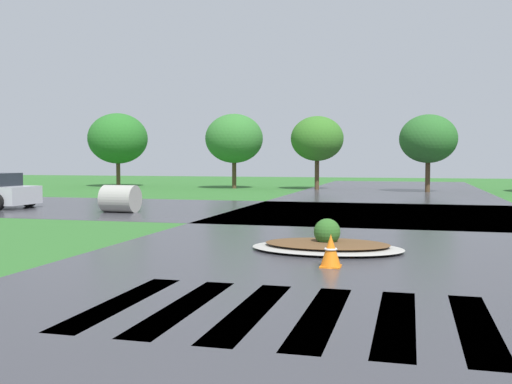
{
  "coord_description": "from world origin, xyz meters",
  "views": [
    {
      "loc": [
        1.04,
        -2.34,
        1.93
      ],
      "look_at": [
        -1.87,
        8.77,
        1.29
      ],
      "focal_mm": 41.48,
      "sensor_mm": 36.0,
      "label": 1
    }
  ],
  "objects": [
    {
      "name": "background_treeline",
      "position": [
        -0.53,
        34.33,
        3.6
      ],
      "size": [
        40.02,
        6.19,
        6.26
      ],
      "color": "#4C3823",
      "rests_on": "ground"
    },
    {
      "name": "median_island",
      "position": [
        -0.64,
        9.98,
        0.13
      ],
      "size": [
        3.2,
        2.08,
        0.68
      ],
      "color": "#9E9B93",
      "rests_on": "ground"
    },
    {
      "name": "drainage_pipe_stack",
      "position": [
        -9.1,
        17.0,
        0.49
      ],
      "size": [
        1.28,
        1.04,
        0.99
      ],
      "color": "#9E9B93",
      "rests_on": "ground"
    },
    {
      "name": "asphalt_roadway",
      "position": [
        0.0,
        10.0,
        0.0
      ],
      "size": [
        10.79,
        80.0,
        0.01
      ],
      "primitive_type": "cube",
      "color": "#35353A",
      "rests_on": "ground"
    },
    {
      "name": "crosswalk_stripes",
      "position": [
        0.0,
        4.81,
        0.0
      ],
      "size": [
        5.85,
        3.05,
        0.01
      ],
      "color": "white",
      "rests_on": "ground"
    },
    {
      "name": "traffic_cone",
      "position": [
        -0.32,
        8.1,
        0.29
      ],
      "size": [
        0.38,
        0.38,
        0.59
      ],
      "color": "orange",
      "rests_on": "ground"
    },
    {
      "name": "asphalt_cross_road",
      "position": [
        0.0,
        19.02,
        0.0
      ],
      "size": [
        90.0,
        9.71,
        0.01
      ],
      "primitive_type": "cube",
      "color": "#35353A",
      "rests_on": "ground"
    }
  ]
}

